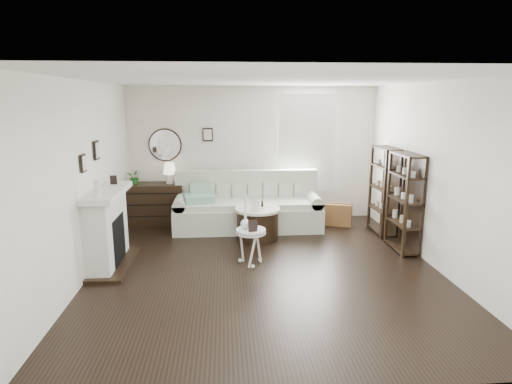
{
  "coord_description": "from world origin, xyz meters",
  "views": [
    {
      "loc": [
        -0.58,
        -5.89,
        2.44
      ],
      "look_at": [
        -0.08,
        0.8,
        0.98
      ],
      "focal_mm": 30.0,
      "sensor_mm": 36.0,
      "label": 1
    }
  ],
  "objects": [
    {
      "name": "room",
      "position": [
        0.73,
        2.7,
        1.6
      ],
      "size": [
        5.5,
        5.5,
        5.5
      ],
      "color": "black",
      "rests_on": "ground"
    },
    {
      "name": "fireplace",
      "position": [
        -2.32,
        0.3,
        0.54
      ],
      "size": [
        0.5,
        1.4,
        1.84
      ],
      "color": "silver",
      "rests_on": "ground"
    },
    {
      "name": "shelf_unit_far",
      "position": [
        2.33,
        1.55,
        0.8
      ],
      "size": [
        0.3,
        0.8,
        1.6
      ],
      "color": "black",
      "rests_on": "ground"
    },
    {
      "name": "shelf_unit_near",
      "position": [
        2.33,
        0.65,
        0.8
      ],
      "size": [
        0.3,
        0.8,
        1.6
      ],
      "color": "black",
      "rests_on": "ground"
    },
    {
      "name": "sofa",
      "position": [
        -0.15,
        2.09,
        0.36
      ],
      "size": [
        2.78,
        0.96,
        1.08
      ],
      "color": "#9FA795",
      "rests_on": "ground"
    },
    {
      "name": "quilt",
      "position": [
        -1.05,
        1.95,
        0.63
      ],
      "size": [
        0.63,
        0.55,
        0.14
      ],
      "primitive_type": "cube",
      "rotation": [
        0.0,
        0.0,
        0.21
      ],
      "color": "#289266",
      "rests_on": "sofa"
    },
    {
      "name": "suitcase",
      "position": [
        1.58,
        2.11,
        0.22
      ],
      "size": [
        0.69,
        0.4,
        0.43
      ],
      "primitive_type": "cube",
      "rotation": [
        0.0,
        0.0,
        -0.3
      ],
      "color": "brown",
      "rests_on": "ground"
    },
    {
      "name": "dresser",
      "position": [
        -2.01,
        2.47,
        0.41
      ],
      "size": [
        1.22,
        0.53,
        0.82
      ],
      "color": "black",
      "rests_on": "ground"
    },
    {
      "name": "table_lamp",
      "position": [
        -1.65,
        2.47,
        1.02
      ],
      "size": [
        0.31,
        0.31,
        0.41
      ],
      "primitive_type": null,
      "rotation": [
        0.0,
        0.0,
        0.2
      ],
      "color": "beige",
      "rests_on": "dresser"
    },
    {
      "name": "potted_plant",
      "position": [
        -2.31,
        2.42,
        0.97
      ],
      "size": [
        0.32,
        0.3,
        0.3
      ],
      "primitive_type": "imported",
      "rotation": [
        0.0,
        0.0,
        -0.27
      ],
      "color": "#1A5418",
      "rests_on": "dresser"
    },
    {
      "name": "drum_table",
      "position": [
        -0.01,
        1.4,
        0.28
      ],
      "size": [
        0.8,
        0.8,
        0.56
      ],
      "rotation": [
        0.0,
        0.0,
        0.43
      ],
      "color": "black",
      "rests_on": "ground"
    },
    {
      "name": "pedestal_table",
      "position": [
        -0.2,
        0.19,
        0.5
      ],
      "size": [
        0.46,
        0.46,
        0.55
      ],
      "rotation": [
        0.0,
        0.0,
        0.09
      ],
      "color": "white",
      "rests_on": "ground"
    },
    {
      "name": "eiffel_drum",
      "position": [
        0.08,
        1.46,
        0.66
      ],
      "size": [
        0.14,
        0.14,
        0.19
      ],
      "primitive_type": null,
      "rotation": [
        0.0,
        0.0,
        0.33
      ],
      "color": "black",
      "rests_on": "drum_table"
    },
    {
      "name": "bottle_drum",
      "position": [
        -0.21,
        1.31,
        0.7
      ],
      "size": [
        0.06,
        0.06,
        0.28
      ],
      "primitive_type": "cylinder",
      "color": "silver",
      "rests_on": "drum_table"
    },
    {
      "name": "card_frame_drum",
      "position": [
        -0.06,
        1.2,
        0.66
      ],
      "size": [
        0.17,
        0.09,
        0.21
      ],
      "primitive_type": "cube",
      "rotation": [
        -0.21,
        0.0,
        -0.21
      ],
      "color": "white",
      "rests_on": "drum_table"
    },
    {
      "name": "eiffel_ped",
      "position": [
        -0.11,
        0.21,
        0.63
      ],
      "size": [
        0.12,
        0.12,
        0.16
      ],
      "primitive_type": null,
      "rotation": [
        0.0,
        0.0,
        0.31
      ],
      "color": "black",
      "rests_on": "pedestal_table"
    },
    {
      "name": "flask_ped",
      "position": [
        -0.28,
        0.2,
        0.69
      ],
      "size": [
        0.15,
        0.15,
        0.28
      ],
      "primitive_type": null,
      "color": "silver",
      "rests_on": "pedestal_table"
    },
    {
      "name": "card_frame_ped",
      "position": [
        -0.18,
        0.07,
        0.64
      ],
      "size": [
        0.13,
        0.07,
        0.17
      ],
      "primitive_type": "cube",
      "rotation": [
        -0.21,
        0.0,
        0.12
      ],
      "color": "black",
      "rests_on": "pedestal_table"
    }
  ]
}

